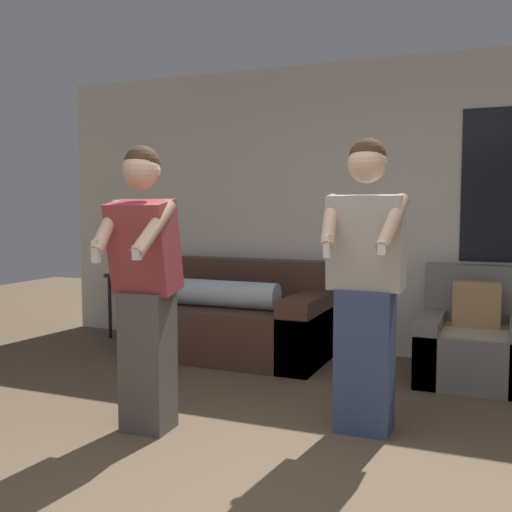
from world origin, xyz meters
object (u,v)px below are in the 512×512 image
(side_table, at_px, (137,284))
(person_right, at_px, (365,284))
(couch, at_px, (235,321))
(person_left, at_px, (145,285))
(armchair, at_px, (475,342))

(side_table, bearing_deg, person_right, -31.76)
(couch, distance_m, side_table, 1.31)
(couch, xyz_separation_m, person_left, (0.29, -1.92, 0.58))
(person_left, bearing_deg, couch, 98.54)
(person_left, bearing_deg, armchair, 47.10)
(armchair, distance_m, person_right, 1.67)
(couch, height_order, armchair, armchair)
(person_right, bearing_deg, side_table, 148.24)
(couch, bearing_deg, side_table, 166.94)
(armchair, bearing_deg, side_table, 175.37)
(side_table, distance_m, person_right, 3.28)
(person_right, bearing_deg, couch, 136.84)
(couch, bearing_deg, person_left, -81.46)
(armchair, bearing_deg, couch, -179.47)
(couch, relative_size, person_left, 1.01)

